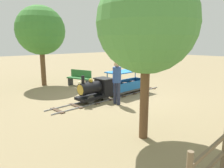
{
  "coord_description": "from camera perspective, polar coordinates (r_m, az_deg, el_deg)",
  "views": [
    {
      "loc": [
        -5.8,
        5.81,
        2.19
      ],
      "look_at": [
        0.0,
        0.23,
        0.55
      ],
      "focal_mm": 32.65,
      "sensor_mm": 36.0,
      "label": 1
    }
  ],
  "objects": [
    {
      "name": "conductor_person",
      "position": [
        7.2,
        1.37,
        1.64
      ],
      "size": [
        0.3,
        0.3,
        1.62
      ],
      "color": "#282D47",
      "rests_on": "ground_plane"
    },
    {
      "name": "ground_plane",
      "position": [
        8.49,
        1.14,
        -3.42
      ],
      "size": [
        60.0,
        60.0,
        0.0
      ],
      "primitive_type": "plane",
      "color": "#8C7A56"
    },
    {
      "name": "park_bench",
      "position": [
        10.5,
        -9.09,
        1.65
      ],
      "size": [
        1.36,
        0.73,
        0.82
      ],
      "color": "#2D6B33",
      "rests_on": "ground_plane"
    },
    {
      "name": "oak_tree_far",
      "position": [
        11.03,
        -19.36,
        13.9
      ],
      "size": [
        2.41,
        2.41,
        3.99
      ],
      "color": "brown",
      "rests_on": "ground_plane"
    },
    {
      "name": "track",
      "position": [
        8.35,
        0.12,
        -3.57
      ],
      "size": [
        0.72,
        5.7,
        0.04
      ],
      "color": "gray",
      "rests_on": "ground_plane"
    },
    {
      "name": "locomotive",
      "position": [
        7.68,
        -4.51,
        -1.35
      ],
      "size": [
        0.68,
        1.45,
        1.01
      ],
      "color": "black",
      "rests_on": "ground_plane"
    },
    {
      "name": "oak_tree_near",
      "position": [
        4.54,
        9.73,
        16.39
      ],
      "size": [
        2.16,
        2.16,
        3.68
      ],
      "color": "brown",
      "rests_on": "ground_plane"
    },
    {
      "name": "passenger_car",
      "position": [
        8.89,
        4.3,
        0.03
      ],
      "size": [
        0.78,
        2.0,
        0.97
      ],
      "color": "#3F3F3F",
      "rests_on": "ground_plane"
    }
  ]
}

